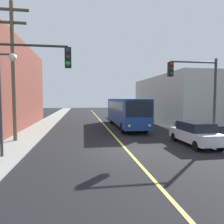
{
  "coord_description": "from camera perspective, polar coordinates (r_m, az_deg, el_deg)",
  "views": [
    {
      "loc": [
        -2.84,
        -12.16,
        3.24
      ],
      "look_at": [
        0.0,
        6.46,
        2.0
      ],
      "focal_mm": 32.89,
      "sensor_mm": 36.0,
      "label": 1
    }
  ],
  "objects": [
    {
      "name": "traffic_signal_right_corner",
      "position": [
        16.13,
        22.3,
        7.27
      ],
      "size": [
        3.75,
        0.48,
        6.0
      ],
      "color": "#2D2D33",
      "rests_on": "sidewalk_right"
    },
    {
      "name": "parked_car_silver",
      "position": [
        15.41,
        22.09,
        -5.46
      ],
      "size": [
        1.85,
        4.41,
        1.62
      ],
      "color": "#B7B7BC",
      "rests_on": "ground"
    },
    {
      "name": "sidewalk_left",
      "position": [
        22.81,
        -19.79,
        -4.43
      ],
      "size": [
        2.5,
        90.0,
        0.15
      ],
      "primitive_type": "cube",
      "color": "gray",
      "rests_on": "ground"
    },
    {
      "name": "sidewalk_right",
      "position": [
        24.55,
        15.71,
        -3.78
      ],
      "size": [
        2.5,
        90.0,
        0.15
      ],
      "primitive_type": "cube",
      "color": "gray",
      "rests_on": "ground"
    },
    {
      "name": "ground_plane",
      "position": [
        12.9,
        4.41,
        -10.8
      ],
      "size": [
        120.0,
        120.0,
        0.0
      ],
      "primitive_type": "plane",
      "color": "black"
    },
    {
      "name": "fire_hydrant",
      "position": [
        22.12,
        17.4,
        -3.3
      ],
      "size": [
        0.44,
        0.26,
        0.84
      ],
      "color": "red",
      "rests_on": "sidewalk_right"
    },
    {
      "name": "city_bus",
      "position": [
        23.5,
        3.73,
        0.29
      ],
      "size": [
        2.69,
        12.18,
        3.2
      ],
      "color": "navy",
      "rests_on": "ground"
    },
    {
      "name": "traffic_signal_left_corner",
      "position": [
        11.07,
        -22.35,
        8.99
      ],
      "size": [
        3.75,
        0.48,
        6.0
      ],
      "color": "#2D2D33",
      "rests_on": "sidewalk_left"
    },
    {
      "name": "utility_pole_near",
      "position": [
        16.75,
        -25.79,
        11.65
      ],
      "size": [
        2.4,
        0.28,
        9.99
      ],
      "color": "brown",
      "rests_on": "sidewalk_left"
    },
    {
      "name": "building_right_warehouse",
      "position": [
        35.96,
        20.18,
        3.67
      ],
      "size": [
        12.0,
        20.24,
        6.64
      ],
      "color": "#B2B2A8",
      "rests_on": "ground"
    },
    {
      "name": "street_lamp_left",
      "position": [
        12.26,
        -27.79,
        5.68
      ],
      "size": [
        0.98,
        0.4,
        5.5
      ],
      "color": "#38383D",
      "rests_on": "sidewalk_left"
    },
    {
      "name": "lane_stripe_center",
      "position": [
        27.5,
        -2.69,
        -2.99
      ],
      "size": [
        0.16,
        60.0,
        0.01
      ],
      "primitive_type": "cube",
      "color": "#D8CC4C",
      "rests_on": "ground"
    }
  ]
}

